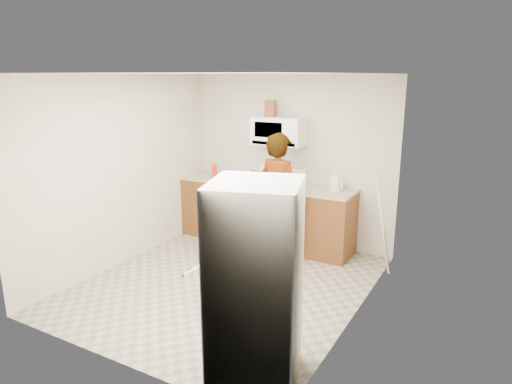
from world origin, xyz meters
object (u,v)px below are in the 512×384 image
Objects in this scene: microwave at (279,131)px; fridge at (255,284)px; saucepan at (266,175)px; person at (279,199)px; gas_range at (274,214)px; kettle at (335,184)px.

fridge is at bearing -66.79° from microwave.
microwave reaches higher than saucepan.
gas_range is at bearing -43.87° from person.
gas_range is 3.14m from fridge.
gas_range reaches higher than saucepan.
kettle is at bearing -2.68° from saucepan.
kettle is (0.55, 0.64, 0.14)m from person.
microwave reaches higher than fridge.
person is at bearing -57.65° from gas_range.
fridge is 3.37m from saucepan.
person is 2.51m from fridge.
saucepan is at bearing 145.06° from gas_range.
microwave reaches higher than gas_range.
gas_range is at bearing -150.17° from kettle.
microwave is at bearing -158.38° from kettle.
microwave is (0.00, 0.13, 1.21)m from gas_range.
person is 1.04× the size of fridge.
person is at bearing 94.60° from fridge.
person is at bearing -108.41° from kettle.
gas_range reaches higher than kettle.
person reaches higher than kettle.
person reaches higher than gas_range.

